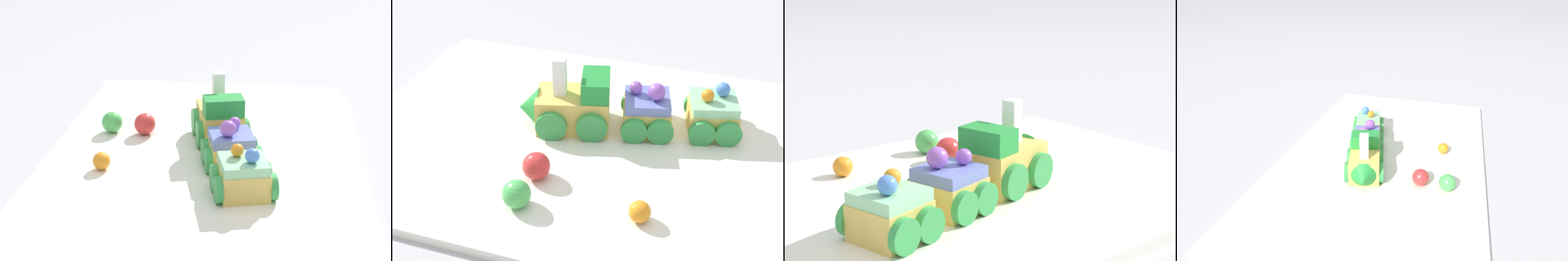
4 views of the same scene
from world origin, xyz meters
TOP-DOWN VIEW (x-y plane):
  - ground_plane at (0.00, 0.00)m, footprint 10.00×10.00m
  - display_board at (0.00, 0.00)m, footprint 0.67×0.42m
  - cake_train_locomotive at (0.08, -0.02)m, footprint 0.12×0.09m
  - cake_car_blueberry at (-0.02, -0.04)m, footprint 0.08×0.09m
  - cake_car_mint at (-0.10, -0.06)m, footprint 0.08×0.09m
  - gumball_red at (0.08, 0.09)m, footprint 0.03×0.03m
  - gumball_green at (0.08, 0.14)m, footprint 0.03×0.03m
  - gumball_orange at (-0.05, 0.12)m, footprint 0.02×0.02m

SIDE VIEW (x-z plane):
  - ground_plane at x=0.00m, z-range 0.00..0.00m
  - display_board at x=0.00m, z-range 0.00..0.01m
  - gumball_orange at x=-0.05m, z-range 0.01..0.04m
  - gumball_green at x=0.08m, z-range 0.01..0.04m
  - gumball_red at x=0.08m, z-range 0.01..0.04m
  - cake_car_mint at x=-0.10m, z-range 0.00..0.07m
  - cake_car_blueberry at x=-0.02m, z-range 0.00..0.07m
  - cake_train_locomotive at x=0.08m, z-range -0.01..0.09m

